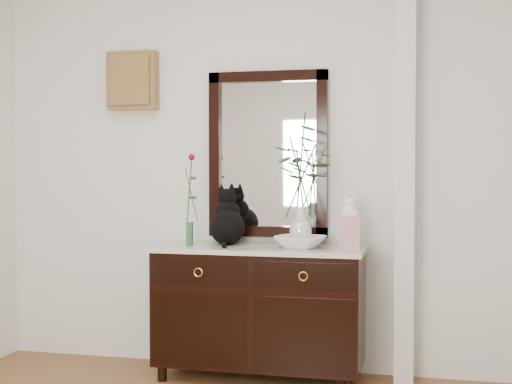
% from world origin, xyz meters
% --- Properties ---
extents(wall_back, '(3.60, 0.04, 2.70)m').
position_xyz_m(wall_back, '(0.00, 1.98, 1.35)').
color(wall_back, silver).
rests_on(wall_back, ground).
extents(pilaster, '(0.12, 0.20, 2.70)m').
position_xyz_m(pilaster, '(1.00, 1.90, 1.35)').
color(pilaster, silver).
rests_on(pilaster, ground).
extents(sideboard, '(1.33, 0.52, 0.82)m').
position_xyz_m(sideboard, '(0.10, 1.73, 0.47)').
color(sideboard, black).
rests_on(sideboard, ground).
extents(wall_mirror, '(0.80, 0.06, 1.10)m').
position_xyz_m(wall_mirror, '(0.10, 1.97, 1.44)').
color(wall_mirror, black).
rests_on(wall_mirror, wall_back).
extents(key_cabinet, '(0.35, 0.10, 0.40)m').
position_xyz_m(key_cabinet, '(-0.85, 1.94, 1.95)').
color(key_cabinet, brown).
rests_on(key_cabinet, wall_back).
extents(cat, '(0.34, 0.38, 0.37)m').
position_xyz_m(cat, '(-0.13, 1.80, 1.04)').
color(cat, black).
rests_on(cat, sideboard).
extents(lotus_bowl, '(0.37, 0.37, 0.08)m').
position_xyz_m(lotus_bowl, '(0.37, 1.70, 0.89)').
color(lotus_bowl, white).
rests_on(lotus_bowl, sideboard).
extents(vase_branches, '(0.44, 0.44, 0.83)m').
position_xyz_m(vase_branches, '(0.37, 1.70, 1.29)').
color(vase_branches, silver).
rests_on(vase_branches, lotus_bowl).
extents(bud_vase_rose, '(0.09, 0.09, 0.60)m').
position_xyz_m(bud_vase_rose, '(-0.34, 1.65, 1.15)').
color(bud_vase_rose, '#2D633B').
rests_on(bud_vase_rose, sideboard).
extents(ginger_jar, '(0.14, 0.14, 0.33)m').
position_xyz_m(ginger_jar, '(0.67, 1.73, 1.02)').
color(ginger_jar, white).
rests_on(ginger_jar, sideboard).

